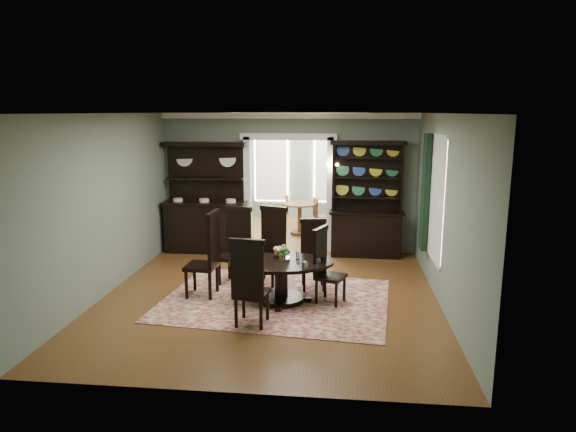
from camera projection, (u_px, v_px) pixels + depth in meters
The scene contains 19 objects.
room at pixel (270, 203), 8.28m from camera, with size 5.51×6.01×3.01m.
parlor at pixel (298, 169), 13.64m from camera, with size 3.51×3.50×3.01m.
doorway_trim at pixel (289, 178), 11.15m from camera, with size 2.08×0.25×2.57m.
right_window at pixel (431, 196), 8.86m from camera, with size 0.15×1.47×2.12m.
wall_sconce at pixel (332, 166), 10.85m from camera, with size 0.27×0.21×0.21m.
rug at pixel (276, 299), 8.40m from camera, with size 3.60×2.70×0.01m, color maroon.
dining_table at pixel (281, 274), 8.25m from camera, with size 1.86×1.83×0.67m.
centerpiece at pixel (281, 257), 8.25m from camera, with size 1.42×0.91×0.23m.
chair_far_left at pixel (236, 243), 9.15m from camera, with size 0.61×0.59×1.38m.
chair_far_mid at pixel (271, 243), 9.16m from camera, with size 0.65×0.63×1.38m.
chair_far_right at pixel (313, 252), 8.89m from camera, with size 0.50×0.48×1.21m.
chair_end_left at pixel (208, 252), 8.43m from camera, with size 0.53×0.56×1.44m.
chair_end_right at pixel (325, 263), 8.20m from camera, with size 0.57×0.58×1.23m.
chair_near at pixel (249, 281), 7.20m from camera, with size 0.53×0.51×1.32m.
sideboard at pixel (206, 214), 11.22m from camera, with size 1.82×0.65×2.39m.
welsh_dresser at pixel (366, 215), 10.87m from camera, with size 1.57×0.60×2.43m.
parlor_table at pixel (300, 214), 12.83m from camera, with size 0.85×0.85×0.78m.
parlor_chair_left at pixel (283, 211), 13.28m from camera, with size 0.42×0.41×0.92m.
parlor_chair_right at pixel (319, 215), 12.84m from camera, with size 0.43×0.42×0.92m.
Camera 1 is at (1.15, -8.03, 3.03)m, focal length 32.00 mm.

